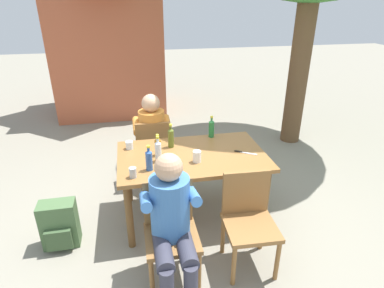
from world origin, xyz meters
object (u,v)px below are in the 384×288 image
object	(u,v)px
chair_far_left	(153,148)
bottle_green	(211,128)
chair_near_right	(248,216)
brick_kiosk	(108,37)
bottle_amber	(158,146)
person_in_white_shirt	(152,132)
person_in_plaid_shirt	(172,218)
bottle_clear	(158,151)
bottle_blue	(149,160)
bottle_olive	(171,137)
chair_near_left	(170,226)
backpack_by_near_side	(60,225)
cup_steel	(133,173)
cup_white	(197,157)
dining_table	(192,162)
cup_glass	(129,145)
table_knife	(244,152)

from	to	relation	value
chair_far_left	bottle_green	xyz separation A→B (m)	(0.66, -0.37, 0.37)
chair_near_right	brick_kiosk	size ratio (longest dim) A/B	0.30
bottle_amber	bottle_green	bearing A→B (deg)	28.03
person_in_white_shirt	person_in_plaid_shirt	bearing A→B (deg)	-90.00
brick_kiosk	bottle_clear	bearing A→B (deg)	-82.14
bottle_blue	bottle_clear	xyz separation A→B (m)	(0.10, 0.16, 0.01)
bottle_olive	bottle_green	distance (m)	0.53
chair_near_left	bottle_blue	xyz separation A→B (m)	(-0.12, 0.54, 0.36)
bottle_blue	backpack_by_near_side	world-z (taller)	bottle_blue
chair_near_right	brick_kiosk	bearing A→B (deg)	104.91
bottle_amber	chair_far_left	bearing A→B (deg)	89.98
chair_near_left	cup_steel	distance (m)	0.59
cup_white	dining_table	bearing A→B (deg)	95.33
cup_glass	backpack_by_near_side	xyz separation A→B (m)	(-0.72, -0.51, -0.55)
chair_near_right	cup_white	xyz separation A→B (m)	(-0.33, 0.61, 0.31)
backpack_by_near_side	bottle_olive	bearing A→B (deg)	21.73
person_in_white_shirt	person_in_plaid_shirt	distance (m)	1.77
bottle_green	cup_steel	distance (m)	1.19
dining_table	backpack_by_near_side	size ratio (longest dim) A/B	3.19
bottle_blue	cup_white	bearing A→B (deg)	8.04
person_in_plaid_shirt	cup_glass	distance (m)	1.20
dining_table	brick_kiosk	distance (m)	4.14
chair_far_left	bottle_clear	xyz separation A→B (m)	(-0.01, -0.85, 0.37)
dining_table	bottle_olive	distance (m)	0.36
bottle_amber	table_knife	xyz separation A→B (m)	(0.89, -0.13, -0.10)
bottle_green	cup_glass	size ratio (longest dim) A/B	3.05
chair_near_left	bottle_clear	bearing A→B (deg)	91.02
cup_glass	brick_kiosk	size ratio (longest dim) A/B	0.03
dining_table	backpack_by_near_side	distance (m)	1.44
chair_near_right	person_in_white_shirt	size ratio (longest dim) A/B	0.74
dining_table	bottle_amber	bearing A→B (deg)	170.94
cup_white	table_knife	world-z (taller)	cup_white
backpack_by_near_side	bottle_green	bearing A→B (deg)	21.15
cup_white	chair_near_left	bearing A→B (deg)	-120.55
bottle_blue	brick_kiosk	size ratio (longest dim) A/B	0.09
person_in_white_shirt	bottle_clear	xyz separation A→B (m)	(-0.01, -0.96, 0.20)
bottle_blue	table_knife	world-z (taller)	bottle_blue
cup_white	person_in_plaid_shirt	bearing A→B (deg)	-116.62
brick_kiosk	backpack_by_near_side	bearing A→B (deg)	-96.04
chair_near_left	person_in_plaid_shirt	bearing A→B (deg)	-90.36
bottle_green	cup_steel	bearing A→B (deg)	-141.06
cup_steel	table_knife	bearing A→B (deg)	13.29
chair_near_left	cup_glass	size ratio (longest dim) A/B	10.32
chair_near_left	bottle_green	size ratio (longest dim) A/B	3.38
backpack_by_near_side	brick_kiosk	xyz separation A→B (m)	(0.44, 4.19, 1.27)
chair_far_left	person_in_white_shirt	xyz separation A→B (m)	(0.00, 0.11, 0.17)
person_in_white_shirt	bottle_clear	size ratio (longest dim) A/B	4.40
person_in_plaid_shirt	cup_white	distance (m)	0.81
dining_table	bottle_olive	world-z (taller)	bottle_olive
chair_near_right	cup_steel	distance (m)	1.10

